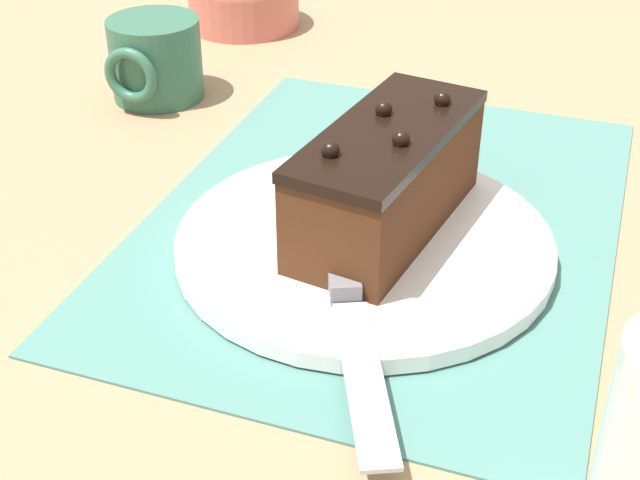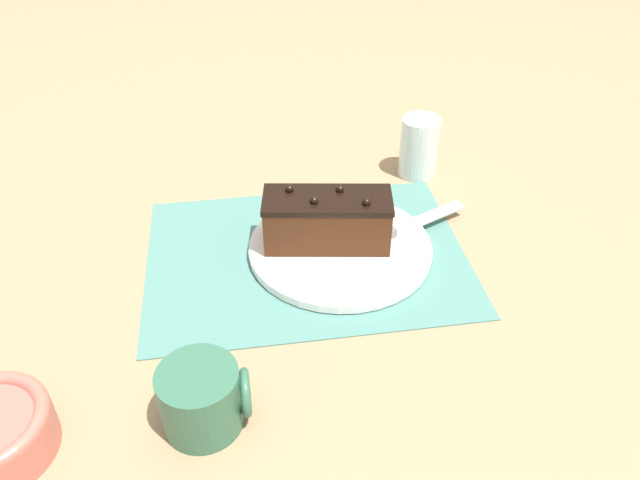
# 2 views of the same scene
# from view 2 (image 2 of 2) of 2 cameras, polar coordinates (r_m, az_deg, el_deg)

# --- Properties ---
(ground_plane) EXTENTS (3.00, 3.00, 0.00)m
(ground_plane) POSITION_cam_2_polar(r_m,az_deg,el_deg) (0.91, -1.23, -1.50)
(ground_plane) COLOR #9E7F5B
(placemat_woven) EXTENTS (0.46, 0.34, 0.00)m
(placemat_woven) POSITION_cam_2_polar(r_m,az_deg,el_deg) (0.91, -1.23, -1.40)
(placemat_woven) COLOR slate
(placemat_woven) RESTS_ON ground_plane
(cake_plate) EXTENTS (0.27, 0.27, 0.01)m
(cake_plate) POSITION_cam_2_polar(r_m,az_deg,el_deg) (0.91, 1.88, -0.78)
(cake_plate) COLOR white
(cake_plate) RESTS_ON placemat_woven
(chocolate_cake) EXTENTS (0.19, 0.10, 0.09)m
(chocolate_cake) POSITION_cam_2_polar(r_m,az_deg,el_deg) (0.89, 0.66, 1.85)
(chocolate_cake) COLOR #472614
(chocolate_cake) RESTS_ON cake_plate
(serving_knife) EXTENTS (0.19, 0.10, 0.01)m
(serving_knife) POSITION_cam_2_polar(r_m,az_deg,el_deg) (0.93, 6.72, 0.92)
(serving_knife) COLOR slate
(serving_knife) RESTS_ON cake_plate
(drinking_glass) EXTENTS (0.07, 0.07, 0.10)m
(drinking_glass) POSITION_cam_2_polar(r_m,az_deg,el_deg) (1.09, 9.03, 8.39)
(drinking_glass) COLOR silver
(drinking_glass) RESTS_ON ground_plane
(coffee_mug) EXTENTS (0.10, 0.09, 0.08)m
(coffee_mug) POSITION_cam_2_polar(r_m,az_deg,el_deg) (0.69, -10.70, -14.04)
(coffee_mug) COLOR #33664C
(coffee_mug) RESTS_ON ground_plane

